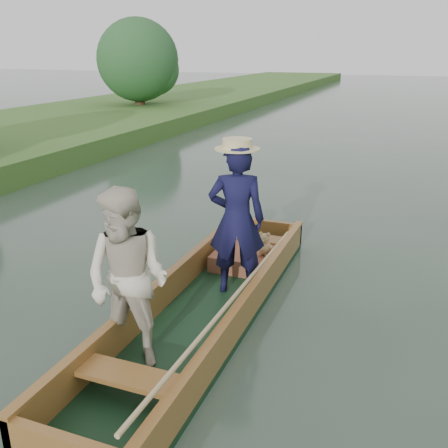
% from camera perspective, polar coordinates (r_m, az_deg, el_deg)
% --- Properties ---
extents(ground, '(120.00, 120.00, 0.00)m').
position_cam_1_polar(ground, '(5.84, -2.15, -10.68)').
color(ground, '#283D30').
rests_on(ground, ground).
extents(trees_far, '(22.95, 15.19, 4.57)m').
position_cam_1_polar(trees_far, '(14.02, 18.40, 16.69)').
color(trees_far, '#47331E').
rests_on(trees_far, ground).
extents(punt, '(1.26, 5.00, 1.95)m').
position_cam_1_polar(punt, '(5.43, -3.52, -5.36)').
color(punt, black).
rests_on(punt, ground).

